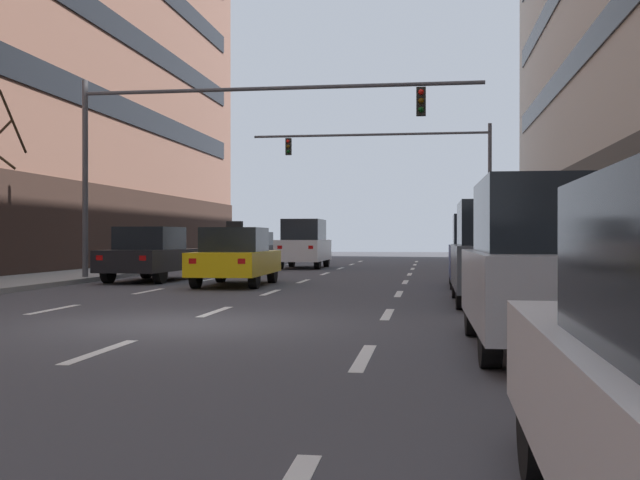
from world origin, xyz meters
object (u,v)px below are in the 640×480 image
object	(u,v)px
traffic_signal_0	(211,132)
traffic_signal_1	(413,164)
car_driving_3	(254,248)
car_parked_1	(546,266)
car_driving_4	(152,254)
car_parked_2	(498,253)
taxi_driving_2	(236,257)
car_parked_3	(481,251)
car_driving_0	(304,244)

from	to	relation	value
traffic_signal_0	traffic_signal_1	world-z (taller)	traffic_signal_1
car_driving_3	car_parked_1	xyz separation A→B (m)	(10.36, -28.48, 0.23)
car_driving_4	car_driving_3	bearing A→B (deg)	90.60
car_driving_3	traffic_signal_1	size ratio (longest dim) A/B	0.38
car_parked_1	car_parked_2	distance (m)	6.64
car_parked_2	taxi_driving_2	bearing A→B (deg)	143.78
car_parked_2	car_parked_3	xyz separation A→B (m)	(0.00, 5.42, -0.06)
car_driving_0	car_parked_2	bearing A→B (deg)	-68.25
traffic_signal_0	traffic_signal_1	distance (m)	15.87
car_driving_4	car_parked_2	xyz separation A→B (m)	(10.21, -6.93, 0.22)
car_driving_3	car_parked_2	distance (m)	24.18
car_driving_3	car_parked_1	bearing A→B (deg)	-70.00
car_driving_4	car_parked_2	distance (m)	12.34
car_parked_1	traffic_signal_0	xyz separation A→B (m)	(-8.13, 13.13, 3.62)
taxi_driving_2	car_parked_3	bearing A→B (deg)	2.52
car_parked_1	car_driving_3	bearing A→B (deg)	110.00
taxi_driving_2	car_driving_4	distance (m)	3.71
car_parked_3	traffic_signal_0	bearing A→B (deg)	172.47
car_driving_3	traffic_signal_1	world-z (taller)	traffic_signal_1
car_driving_3	car_parked_2	xyz separation A→B (m)	(10.36, -21.84, 0.25)
car_parked_3	traffic_signal_1	bearing A→B (deg)	98.00
car_driving_4	traffic_signal_1	distance (m)	16.88
car_driving_4	traffic_signal_0	world-z (taller)	traffic_signal_0
traffic_signal_1	car_driving_4	bearing A→B (deg)	-119.20
car_parked_2	traffic_signal_0	distance (m)	11.01
car_driving_4	car_parked_1	distance (m)	16.98
taxi_driving_2	car_driving_3	world-z (taller)	taxi_driving_2
car_driving_0	car_parked_3	world-z (taller)	car_driving_0
car_parked_1	car_parked_3	bearing A→B (deg)	90.00
car_driving_0	car_driving_4	xyz separation A→B (m)	(-3.12, -10.83, -0.25)
car_parked_1	car_driving_0	bearing A→B (deg)	106.20
car_driving_3	car_driving_0	bearing A→B (deg)	-51.24
car_parked_1	traffic_signal_0	world-z (taller)	traffic_signal_0
taxi_driving_2	car_driving_3	xyz separation A→B (m)	(-3.38, 16.73, -0.01)
car_parked_2	traffic_signal_1	bearing A→B (deg)	95.98
car_parked_2	car_driving_4	bearing A→B (deg)	145.81
car_driving_3	car_driving_4	size ratio (longest dim) A/B	0.96
car_driving_4	traffic_signal_1	xyz separation A→B (m)	(7.99, 14.29, 4.13)
taxi_driving_2	car_driving_4	xyz separation A→B (m)	(-3.23, 1.82, 0.02)
car_parked_1	car_parked_2	size ratio (longest dim) A/B	0.99
taxi_driving_2	car_parked_1	xyz separation A→B (m)	(6.98, -11.75, 0.22)
car_parked_2	traffic_signal_0	world-z (taller)	traffic_signal_0
taxi_driving_2	traffic_signal_0	distance (m)	4.24
car_parked_3	traffic_signal_1	world-z (taller)	traffic_signal_1
car_driving_0	traffic_signal_1	distance (m)	7.12
taxi_driving_2	car_parked_2	world-z (taller)	car_parked_2
car_parked_1	car_parked_3	xyz separation A→B (m)	(0.00, 12.06, -0.04)
car_driving_3	car_parked_3	xyz separation A→B (m)	(10.36, -16.42, 0.19)
car_parked_3	car_parked_1	bearing A→B (deg)	-90.00
car_driving_0	car_driving_3	distance (m)	5.24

